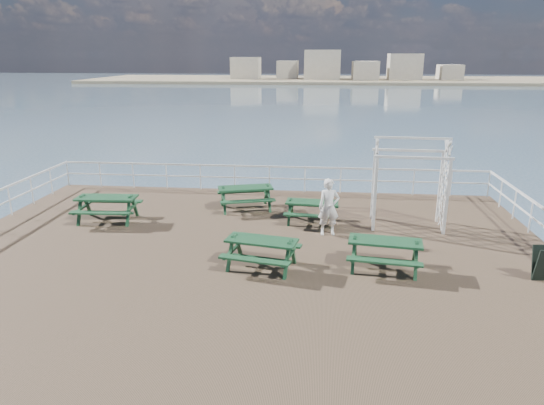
{
  "coord_description": "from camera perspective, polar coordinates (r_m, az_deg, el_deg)",
  "views": [
    {
      "loc": [
        2.07,
        -12.7,
        5.5
      ],
      "look_at": [
        0.63,
        1.62,
        1.1
      ],
      "focal_mm": 32.0,
      "sensor_mm": 36.0,
      "label": 1
    }
  ],
  "objects": [
    {
      "name": "picnic_table_d",
      "position": [
        12.98,
        -1.23,
        -5.26
      ],
      "size": [
        2.14,
        1.85,
        0.91
      ],
      "rotation": [
        0.0,
        0.0,
        -0.2
      ],
      "color": "#163D1F",
      "rests_on": "ground"
    },
    {
      "name": "picnic_table_e",
      "position": [
        13.23,
        13.14,
        -5.25
      ],
      "size": [
        2.08,
        1.76,
        0.93
      ],
      "rotation": [
        0.0,
        0.0,
        -0.13
      ],
      "color": "#163D1F",
      "rests_on": "ground"
    },
    {
      "name": "ground",
      "position": [
        14.05,
        -3.24,
        -6.73
      ],
      "size": [
        18.0,
        14.0,
        0.3
      ],
      "primitive_type": "cube",
      "color": "brown",
      "rests_on": "ground"
    },
    {
      "name": "railing",
      "position": [
        16.1,
        -2.15,
        0.28
      ],
      "size": [
        17.77,
        13.76,
        1.1
      ],
      "color": "silver",
      "rests_on": "ground"
    },
    {
      "name": "trellis_arbor",
      "position": [
        16.48,
        15.79,
        1.7
      ],
      "size": [
        2.47,
        1.41,
        3.0
      ],
      "rotation": [
        0.0,
        0.0,
        -0.05
      ],
      "color": "silver",
      "rests_on": "ground"
    },
    {
      "name": "picnic_table_b",
      "position": [
        17.89,
        -3.13,
        1.13
      ],
      "size": [
        2.34,
        2.08,
        0.96
      ],
      "rotation": [
        0.0,
        0.0,
        0.29
      ],
      "color": "#163D1F",
      "rests_on": "ground"
    },
    {
      "name": "picnic_table_a",
      "position": [
        17.52,
        -18.85,
        -0.09
      ],
      "size": [
        2.09,
        1.73,
        0.98
      ],
      "rotation": [
        0.0,
        0.0,
        0.06
      ],
      "color": "#163D1F",
      "rests_on": "ground"
    },
    {
      "name": "sea_backdrop",
      "position": [
        147.26,
        10.13,
        14.41
      ],
      "size": [
        300.0,
        300.0,
        9.2
      ],
      "color": "#466176",
      "rests_on": "ground"
    },
    {
      "name": "picnic_table_c",
      "position": [
        16.48,
        4.71,
        -0.56
      ],
      "size": [
        1.86,
        1.55,
        0.85
      ],
      "rotation": [
        0.0,
        0.0,
        -0.09
      ],
      "color": "#163D1F",
      "rests_on": "ground"
    },
    {
      "name": "person",
      "position": [
        15.33,
        6.71,
        -0.54
      ],
      "size": [
        0.73,
        0.54,
        1.82
      ],
      "primitive_type": "imported",
      "rotation": [
        0.0,
        0.0,
        0.17
      ],
      "color": "white",
      "rests_on": "ground"
    }
  ]
}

